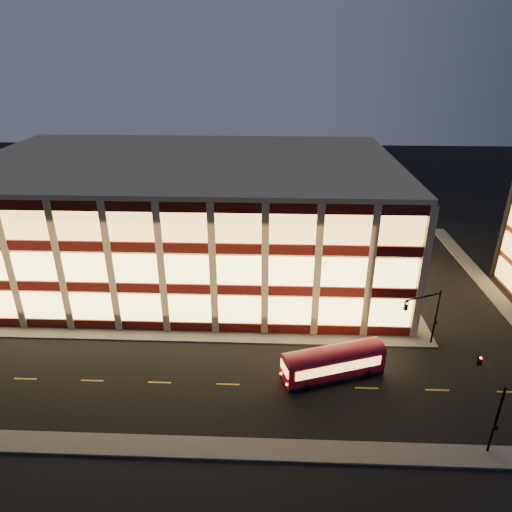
{
  "coord_description": "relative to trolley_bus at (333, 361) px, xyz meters",
  "views": [
    {
      "loc": [
        7.71,
        -37.19,
        26.83
      ],
      "look_at": [
        5.89,
        8.0,
        5.89
      ],
      "focal_mm": 32.0,
      "sensor_mm": 36.0,
      "label": 1
    }
  ],
  "objects": [
    {
      "name": "trolley_bus",
      "position": [
        0.0,
        0.0,
        0.0
      ],
      "size": [
        9.29,
        5.04,
        3.06
      ],
      "rotation": [
        0.0,
        0.0,
        0.33
      ],
      "color": "maroon",
      "rests_on": "ground"
    },
    {
      "name": "sidewalk_office_east",
      "position": [
        9.82,
        21.6,
        -1.62
      ],
      "size": [
        2.0,
        30.0,
        0.15
      ],
      "primitive_type": "cube",
      "color": "#514F4C",
      "rests_on": "ground"
    },
    {
      "name": "traffic_signal_near",
      "position": [
        10.32,
        -6.43,
        2.43
      ],
      "size": [
        0.32,
        4.45,
        6.0
      ],
      "color": "black",
      "rests_on": "ground"
    },
    {
      "name": "sidewalk_office_south",
      "position": [
        -16.18,
        5.6,
        -1.62
      ],
      "size": [
        54.0,
        2.0,
        0.15
      ],
      "primitive_type": "cube",
      "color": "#514F4C",
      "rests_on": "ground"
    },
    {
      "name": "traffic_signal_far",
      "position": [
        9.03,
        4.84,
        2.41
      ],
      "size": [
        3.79,
        1.87,
        6.0
      ],
      "color": "black",
      "rests_on": "ground"
    },
    {
      "name": "office_building",
      "position": [
        -16.09,
        21.52,
        5.55
      ],
      "size": [
        50.45,
        30.45,
        14.5
      ],
      "color": "tan",
      "rests_on": "ground"
    },
    {
      "name": "ground",
      "position": [
        -13.18,
        4.6,
        -1.7
      ],
      "size": [
        200.0,
        200.0,
        0.0
      ],
      "primitive_type": "plane",
      "color": "black",
      "rests_on": "ground"
    },
    {
      "name": "sidewalk_tower_west",
      "position": [
        20.82,
        21.6,
        -1.62
      ],
      "size": [
        2.0,
        30.0,
        0.15
      ],
      "primitive_type": "cube",
      "color": "#514F4C",
      "rests_on": "ground"
    },
    {
      "name": "sidewalk_near",
      "position": [
        -13.18,
        -8.4,
        -1.62
      ],
      "size": [
        100.0,
        2.0,
        0.15
      ],
      "primitive_type": "cube",
      "color": "#514F4C",
      "rests_on": "ground"
    }
  ]
}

